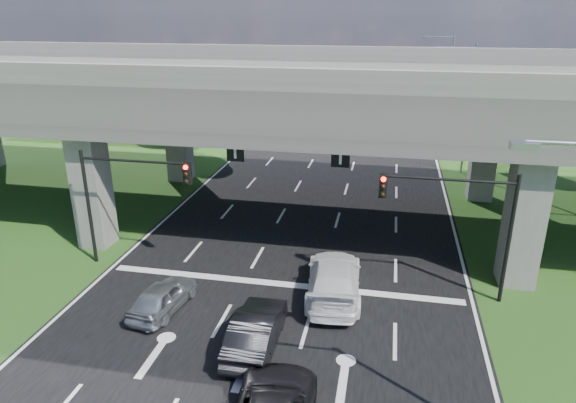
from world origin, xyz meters
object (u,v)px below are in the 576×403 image
(streetlight_beyond, at_px, (446,75))
(car_silver, at_px, (163,297))
(signal_right, at_px, (460,212))
(car_dark, at_px, (256,330))
(car_white, at_px, (334,278))
(streetlight_far, at_px, (464,100))
(signal_left, at_px, (125,189))

(streetlight_beyond, height_order, car_silver, streetlight_beyond)
(signal_right, distance_m, car_dark, 10.02)
(streetlight_beyond, relative_size, car_white, 1.69)
(streetlight_far, height_order, streetlight_beyond, same)
(signal_left, distance_m, car_dark, 10.17)
(car_silver, distance_m, car_dark, 4.94)
(car_dark, bearing_deg, streetlight_far, -112.57)
(streetlight_far, height_order, car_white, streetlight_far)
(signal_right, relative_size, streetlight_far, 0.60)
(car_white, bearing_deg, streetlight_beyond, -106.58)
(car_silver, height_order, car_white, car_white)
(car_silver, xyz_separation_m, car_white, (7.12, 2.73, 0.19))
(car_white, bearing_deg, signal_right, -174.90)
(signal_left, xyz_separation_m, streetlight_far, (17.92, 20.06, 1.66))
(signal_right, distance_m, streetlight_beyond, 36.17)
(car_silver, xyz_separation_m, car_dark, (4.62, -1.73, 0.10))
(car_silver, bearing_deg, streetlight_beyond, -103.32)
(streetlight_far, xyz_separation_m, streetlight_beyond, (0.00, 16.00, 0.00))
(streetlight_far, bearing_deg, streetlight_beyond, 90.00)
(signal_right, distance_m, streetlight_far, 20.25)
(streetlight_beyond, distance_m, car_white, 38.08)
(signal_left, relative_size, car_silver, 1.52)
(streetlight_far, bearing_deg, car_dark, -111.45)
(signal_left, relative_size, streetlight_far, 0.60)
(car_silver, bearing_deg, car_white, -152.14)
(streetlight_far, xyz_separation_m, car_dark, (-10.00, -25.46, -5.05))
(streetlight_beyond, xyz_separation_m, car_silver, (-14.63, -39.73, -5.15))
(signal_left, height_order, streetlight_beyond, streetlight_beyond)
(streetlight_beyond, xyz_separation_m, car_white, (-7.51, -37.00, -4.96))
(streetlight_far, height_order, car_dark, streetlight_far)
(signal_left, bearing_deg, signal_right, 0.00)
(signal_right, height_order, streetlight_far, streetlight_far)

